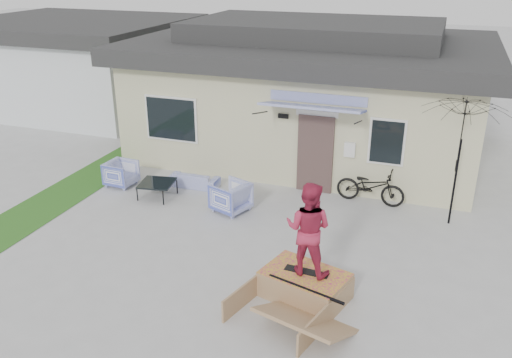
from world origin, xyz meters
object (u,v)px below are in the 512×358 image
(armchair_right, at_px, (231,195))
(armchair_left, at_px, (121,172))
(bicycle, at_px, (371,183))
(skate_ramp, at_px, (305,285))
(patio_umbrella, at_px, (459,154))
(skater, at_px, (308,227))
(skateboard, at_px, (307,271))
(coffee_table, at_px, (157,190))
(loveseat, at_px, (194,177))

(armchair_right, bearing_deg, armchair_left, -77.21)
(bicycle, relative_size, skate_ramp, 0.87)
(patio_umbrella, bearing_deg, skate_ramp, -121.52)
(skater, bearing_deg, skateboard, -0.00)
(armchair_left, relative_size, coffee_table, 0.90)
(armchair_left, bearing_deg, skateboard, -115.59)
(coffee_table, bearing_deg, skater, -31.76)
(skate_ramp, bearing_deg, loveseat, 151.92)
(bicycle, distance_m, patio_umbrella, 2.35)
(armchair_left, height_order, patio_umbrella, patio_umbrella)
(skate_ramp, bearing_deg, bicycle, 99.15)
(coffee_table, xyz_separation_m, patio_umbrella, (7.25, 1.00, 1.54))
(bicycle, bearing_deg, skater, 178.37)
(loveseat, distance_m, bicycle, 4.74)
(armchair_left, xyz_separation_m, armchair_right, (3.43, -0.47, 0.03))
(coffee_table, bearing_deg, skateboard, -31.76)
(loveseat, bearing_deg, bicycle, -175.01)
(armchair_right, bearing_deg, loveseat, -104.85)
(armchair_left, relative_size, patio_umbrella, 0.34)
(armchair_right, distance_m, patio_umbrella, 5.42)
(bicycle, xyz_separation_m, skate_ramp, (-0.51, -4.54, -0.31))
(skater, bearing_deg, loveseat, -39.09)
(bicycle, bearing_deg, armchair_left, 104.61)
(patio_umbrella, xyz_separation_m, skate_ramp, (-2.47, -4.02, -1.50))
(bicycle, bearing_deg, skate_ramp, 178.27)
(bicycle, xyz_separation_m, skateboard, (-0.50, -4.49, -0.03))
(armchair_right, bearing_deg, coffee_table, -72.25)
(bicycle, bearing_deg, loveseat, 101.22)
(loveseat, bearing_deg, patio_umbrella, 178.63)
(armchair_right, relative_size, bicycle, 0.48)
(armchair_right, height_order, skater, skater)
(coffee_table, height_order, skater, skater)
(skateboard, distance_m, skater, 0.91)
(loveseat, height_order, skater, skater)
(loveseat, relative_size, bicycle, 0.79)
(coffee_table, bearing_deg, armchair_right, -2.85)
(loveseat, xyz_separation_m, bicycle, (4.70, 0.54, 0.29))
(armchair_left, bearing_deg, coffee_table, -102.50)
(armchair_left, height_order, coffee_table, armchair_left)
(bicycle, bearing_deg, patio_umbrella, -100.15)
(skate_ramp, bearing_deg, skateboard, 90.00)
(armchair_left, bearing_deg, patio_umbrella, -82.71)
(bicycle, bearing_deg, armchair_right, 121.81)
(patio_umbrella, bearing_deg, armchair_right, -167.80)
(patio_umbrella, height_order, skate_ramp, patio_umbrella)
(armchair_left, bearing_deg, skater, -115.59)
(loveseat, bearing_deg, armchair_right, 143.00)
(skateboard, xyz_separation_m, skater, (0.00, 0.00, 0.91))
(armchair_right, distance_m, bicycle, 3.57)
(patio_umbrella, relative_size, skateboard, 2.69)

